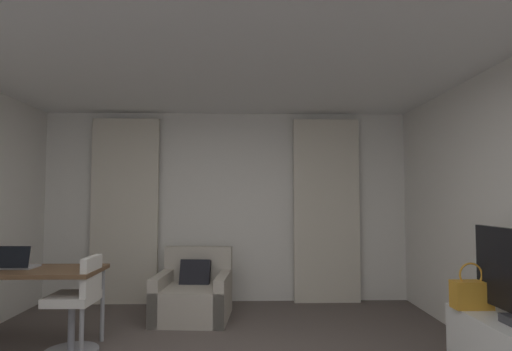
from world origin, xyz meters
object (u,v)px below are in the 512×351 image
at_px(laptop, 16,264).
at_px(handbag_primary, 471,293).
at_px(armchair, 194,295).
at_px(desk, 25,276).
at_px(desk_chair, 76,311).

height_order(laptop, handbag_primary, laptop).
distance_m(armchair, desk, 1.81).
xyz_separation_m(armchair, laptop, (-1.54, -0.98, 0.53)).
bearing_deg(desk, handbag_primary, -8.76).
xyz_separation_m(desk_chair, handbag_primary, (3.36, -0.51, 0.25)).
distance_m(desk_chair, handbag_primary, 3.41).
bearing_deg(armchair, handbag_primary, -33.28).
height_order(armchair, desk, armchair).
relative_size(laptop, handbag_primary, 0.89).
relative_size(armchair, handbag_primary, 2.44).
bearing_deg(handbag_primary, desk, 171.24).
distance_m(desk, handbag_primary, 3.93).
height_order(armchair, laptop, laptop).
relative_size(armchair, laptop, 2.75).
distance_m(laptop, handbag_primary, 4.03).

